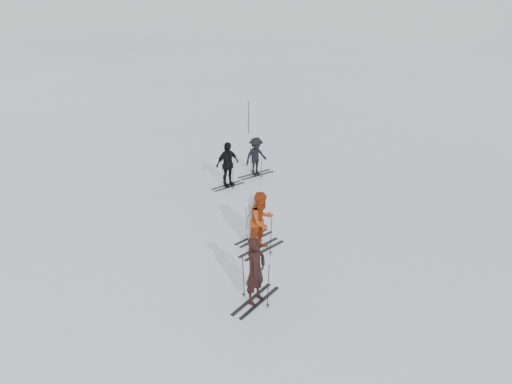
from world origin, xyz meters
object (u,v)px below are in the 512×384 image
skier_red (262,222)px  skier_uphill_left (228,165)px  skier_near_dark (256,271)px  skier_grey (254,218)px  skier_uphill_far (256,157)px  piste_marker (248,117)px

skier_red → skier_uphill_left: (-3.13, 4.56, -0.04)m
skier_uphill_left → skier_near_dark: bearing=-121.7°
skier_grey → skier_uphill_far: 5.93m
skier_near_dark → skier_grey: size_ratio=1.25×
skier_near_dark → piste_marker: bearing=36.8°
skier_red → skier_uphill_far: (-2.46, 6.21, -0.14)m
skier_near_dark → skier_grey: skier_near_dark is taller
skier_grey → skier_uphill_left: 4.75m
skier_near_dark → skier_uphill_left: 8.28m
skier_near_dark → skier_grey: (-1.29, 3.34, -0.19)m
skier_grey → skier_uphill_left: skier_uphill_left is taller
skier_red → skier_grey: bearing=63.7°
skier_uphill_far → skier_uphill_left: bearing=-168.8°
skier_uphill_far → piste_marker: (-2.60, 5.86, 0.08)m
skier_uphill_left → piste_marker: (-1.93, 7.51, -0.02)m
skier_near_dark → skier_uphill_far: skier_near_dark is taller
skier_near_dark → piste_marker: 15.92m
skier_uphill_left → skier_uphill_far: (0.67, 1.65, -0.10)m
skier_uphill_far → piste_marker: piste_marker is taller
skier_near_dark → skier_uphill_far: size_ratio=1.13×
skier_grey → skier_uphill_far: skier_uphill_far is taller
skier_uphill_left → skier_uphill_far: 1.78m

